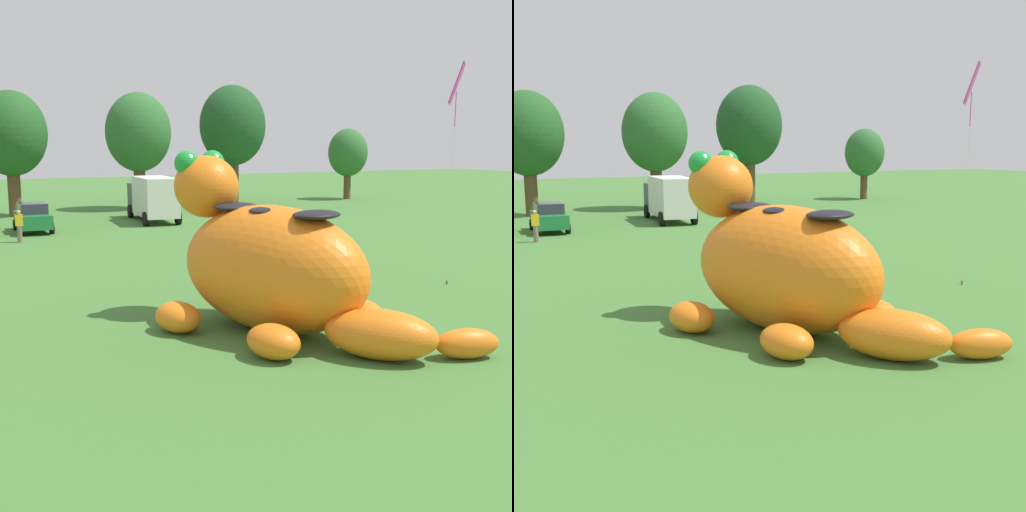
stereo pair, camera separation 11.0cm
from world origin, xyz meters
TOP-DOWN VIEW (x-y plane):
  - ground_plane at (0.00, 0.00)m, footprint 160.00×160.00m
  - giant_inflatable_creature at (-0.51, -0.17)m, footprint 7.35×8.80m
  - car_green at (-3.77, 24.11)m, footprint 1.94×4.10m
  - box_truck at (4.14, 26.07)m, footprint 2.69×6.52m
  - tree_mid_left at (-3.76, 33.04)m, footprint 4.91×4.91m
  - tree_centre_left at (5.61, 34.20)m, footprint 5.03×5.03m
  - tree_centre at (14.05, 35.37)m, footprint 5.54×5.54m
  - tree_centre_right at (25.14, 34.68)m, footprint 3.57×3.57m
  - spectator_mid_field at (-4.97, 20.21)m, footprint 0.38×0.26m
  - tethered_flying_kite at (8.16, 2.34)m, footprint 1.13×1.13m

SIDE VIEW (x-z plane):
  - ground_plane at x=0.00m, z-range 0.00..0.00m
  - spectator_mid_field at x=-4.97m, z-range 0.00..1.71m
  - car_green at x=-3.77m, z-range 0.00..1.72m
  - box_truck at x=4.14m, z-range 0.13..3.08m
  - giant_inflatable_creature at x=-0.51m, z-range -0.68..4.36m
  - tree_centre_right at x=25.14m, z-range 0.98..7.31m
  - tree_mid_left at x=-3.76m, z-range 1.34..10.07m
  - tree_centre_left at x=5.61m, z-range 1.37..10.30m
  - tree_centre at x=14.05m, z-range 1.51..11.34m
  - tethered_flying_kite at x=8.16m, z-range 3.18..11.22m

